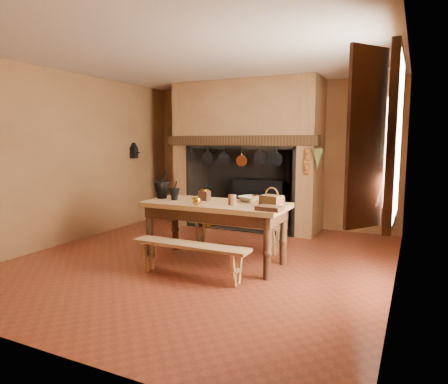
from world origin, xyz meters
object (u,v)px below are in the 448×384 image
Objects in this scene: mixing_bowl at (250,199)px; coffee_grinder at (205,195)px; work_table at (216,212)px; wicker_basket at (272,201)px; iron_range at (262,202)px; bench_front at (190,252)px.

coffee_grinder is at bearing -162.40° from mixing_bowl.
coffee_grinder is (-0.22, 0.09, 0.21)m from work_table.
wicker_basket is (1.04, -0.12, 0.00)m from coffee_grinder.
wicker_basket is at bearing -36.89° from mixing_bowl.
iron_range is 2.34m from mixing_bowl.
work_table is (0.26, -2.49, 0.23)m from iron_range.
mixing_bowl is (0.61, 0.19, -0.04)m from coffee_grinder.
iron_range reaches higher than coffee_grinder.
work_table is at bearing -22.53° from coffee_grinder.
coffee_grinder reaches higher than bench_front.
bench_front is at bearing -111.98° from mixing_bowl.
work_table is at bearing -84.05° from iron_range.
iron_range is 5.22× the size of wicker_basket.
coffee_grinder reaches higher than mixing_bowl.
bench_front is at bearing -74.16° from coffee_grinder.
iron_range reaches higher than mixing_bowl.
bench_front is at bearing -85.33° from iron_range.
wicker_basket is at bearing -6.87° from coffee_grinder.
work_table is 6.46× the size of mixing_bowl.
bench_front is 5.06× the size of mixing_bowl.
iron_range is 2.44m from coffee_grinder.
iron_range is at bearing 95.95° from work_table.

